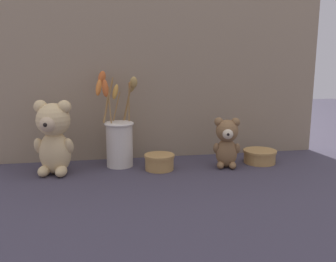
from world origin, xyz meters
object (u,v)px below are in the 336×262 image
Objects in this scene: flower_vase at (119,136)px; decorative_tin_tall at (159,162)px; decorative_tin_short at (260,156)px; teddy_bear_medium at (227,142)px; teddy_bear_large at (54,136)px.

flower_vase is 0.16m from decorative_tin_tall.
teddy_bear_medium is at bearing -167.53° from decorative_tin_short.
flower_vase is (0.20, 0.06, -0.02)m from teddy_bear_large.
teddy_bear_medium is 0.52× the size of flower_vase.
teddy_bear_medium is 1.46× the size of decorative_tin_short.
flower_vase is at bearing 15.44° from teddy_bear_large.
decorative_tin_tall is at bearing -177.66° from decorative_tin_short.
flower_vase reaches higher than teddy_bear_large.
teddy_bear_large is at bearing 177.47° from teddy_bear_medium.
decorative_tin_short is at bearing -5.99° from flower_vase.
flower_vase is at bearing 152.69° from decorative_tin_tall.
flower_vase is (-0.36, 0.08, 0.02)m from teddy_bear_medium.
decorative_tin_tall is at bearing -27.31° from flower_vase.
decorative_tin_tall is 0.86× the size of decorative_tin_short.
teddy_bear_large is 0.56m from teddy_bear_medium.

